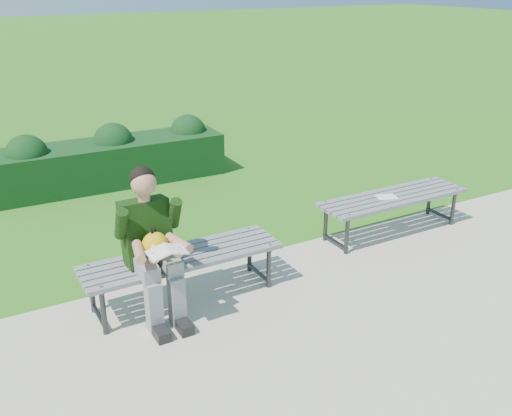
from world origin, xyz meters
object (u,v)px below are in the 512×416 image
Objects in this scene: hedge at (111,158)px; bench_right at (393,200)px; seated_boy at (152,241)px; bench_left at (183,260)px; paper_sheet at (386,197)px.

hedge is 3.99m from bench_right.
hedge is 2.42× the size of seated_boy.
bench_right is at bearing 4.41° from bench_left.
seated_boy is (-2.93, -0.29, 0.30)m from bench_right.
bench_left is 1.37× the size of seated_boy.
paper_sheet is (2.19, -3.27, 0.10)m from hedge.
seated_boy is (-0.30, -0.09, 0.30)m from bench_left.
seated_boy is 5.14× the size of paper_sheet.
bench_left is 1.00× the size of bench_right.
bench_right is 2.96m from seated_boy.
hedge reaches higher than bench_left.
seated_boy is at bearing -174.06° from paper_sheet.
bench_right is (2.29, -3.27, 0.05)m from hedge.
paper_sheet is at bearing -56.25° from hedge.
seated_boy is at bearing -100.24° from hedge.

